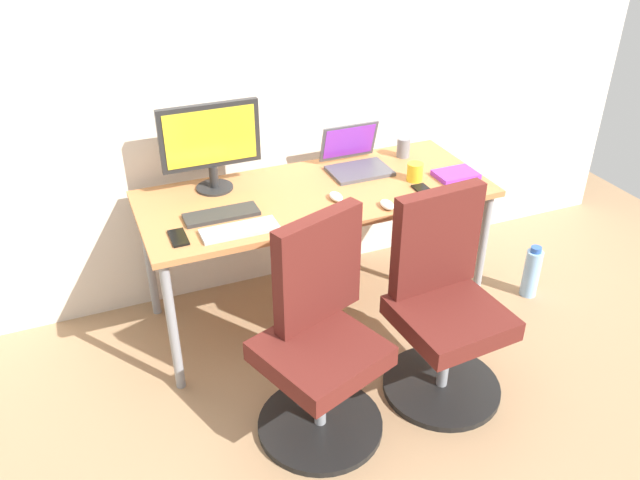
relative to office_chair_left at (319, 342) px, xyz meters
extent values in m
plane|color=#9E7A56|center=(0.28, 0.73, -0.42)|extent=(5.28, 5.28, 0.00)
cube|color=silver|center=(0.28, 1.16, 0.88)|extent=(4.40, 0.04, 2.60)
cube|color=#B77542|center=(0.28, 0.73, 0.28)|extent=(1.72, 0.71, 0.03)
cylinder|color=gray|center=(-0.53, 0.42, -0.08)|extent=(0.04, 0.04, 0.69)
cylinder|color=gray|center=(1.09, 0.42, -0.08)|extent=(0.04, 0.04, 0.69)
cylinder|color=gray|center=(-0.53, 1.03, -0.08)|extent=(0.04, 0.04, 0.69)
cylinder|color=gray|center=(1.09, 1.03, -0.08)|extent=(0.04, 0.04, 0.69)
cylinder|color=black|center=(-0.02, -0.06, -0.41)|extent=(0.54, 0.54, 0.03)
cylinder|color=gray|center=(-0.02, -0.06, -0.22)|extent=(0.05, 0.05, 0.34)
cube|color=#591E19|center=(-0.02, -0.06, -0.01)|extent=(0.56, 0.56, 0.09)
cube|color=#591E19|center=(0.04, 0.11, 0.28)|extent=(0.42, 0.21, 0.48)
cylinder|color=black|center=(0.59, -0.06, -0.41)|extent=(0.54, 0.54, 0.03)
cylinder|color=gray|center=(0.59, -0.06, -0.22)|extent=(0.05, 0.05, 0.34)
cube|color=#591E19|center=(0.59, -0.06, -0.01)|extent=(0.47, 0.47, 0.09)
cube|color=#591E19|center=(0.60, 0.12, 0.28)|extent=(0.42, 0.10, 0.48)
cylinder|color=#8CBFF2|center=(1.43, 0.40, -0.28)|extent=(0.09, 0.09, 0.28)
cylinder|color=#2D59B2|center=(1.43, 0.40, -0.13)|extent=(0.06, 0.06, 0.03)
cylinder|color=#262626|center=(-0.17, 0.94, 0.30)|extent=(0.18, 0.18, 0.01)
cylinder|color=#262626|center=(-0.17, 0.94, 0.36)|extent=(0.04, 0.04, 0.11)
cube|color=#262626|center=(-0.17, 0.94, 0.57)|extent=(0.48, 0.03, 0.31)
cube|color=yellow|center=(-0.17, 0.92, 0.57)|extent=(0.43, 0.00, 0.26)
cube|color=#4C4C51|center=(0.57, 0.84, 0.30)|extent=(0.31, 0.22, 0.02)
cube|color=#4C4C51|center=(0.57, 0.98, 0.41)|extent=(0.31, 0.07, 0.20)
cube|color=purple|center=(0.57, 0.97, 0.42)|extent=(0.28, 0.05, 0.17)
cube|color=#B7B7B7|center=(-0.17, 0.49, 0.30)|extent=(0.34, 0.12, 0.02)
cube|color=#2D2D2D|center=(-0.21, 0.66, 0.30)|extent=(0.34, 0.12, 0.02)
ellipsoid|color=silver|center=(0.52, 0.44, 0.31)|extent=(0.06, 0.10, 0.03)
ellipsoid|color=silver|center=(0.34, 0.61, 0.31)|extent=(0.06, 0.10, 0.03)
cylinder|color=yellow|center=(0.79, 0.65, 0.34)|extent=(0.08, 0.08, 0.09)
cylinder|color=slate|center=(0.88, 0.93, 0.35)|extent=(0.07, 0.07, 0.10)
cube|color=black|center=(-0.43, 0.53, 0.30)|extent=(0.07, 0.14, 0.01)
cube|color=black|center=(0.77, 0.52, 0.30)|extent=(0.07, 0.14, 0.01)
cube|color=purple|center=(1.00, 0.60, 0.31)|extent=(0.21, 0.15, 0.03)
camera|label=1|loc=(-0.78, -1.88, 1.71)|focal=36.16mm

